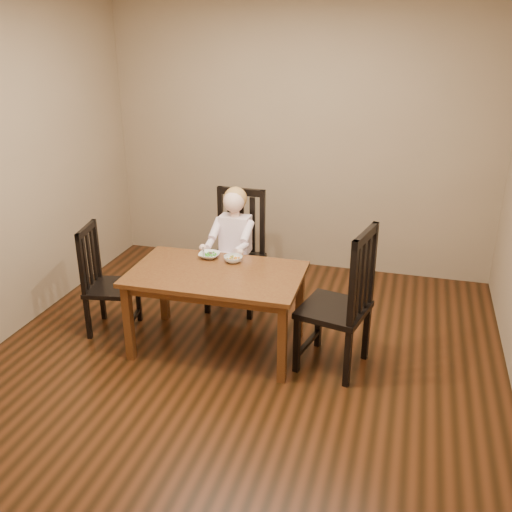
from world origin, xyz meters
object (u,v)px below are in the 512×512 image
(bowl_peas, at_px, (209,255))
(bowl_veg, at_px, (233,259))
(chair_child, at_px, (237,252))
(chair_left, at_px, (106,282))
(chair_right, at_px, (342,303))
(toddler, at_px, (234,238))
(dining_table, at_px, (216,281))

(bowl_peas, bearing_deg, bowl_veg, -7.59)
(chair_child, relative_size, bowl_veg, 7.10)
(chair_child, relative_size, chair_left, 1.17)
(chair_right, bearing_deg, toddler, 67.67)
(dining_table, distance_m, bowl_peas, 0.32)
(chair_child, relative_size, bowl_peas, 6.47)
(chair_right, bearing_deg, chair_left, 101.20)
(chair_left, bearing_deg, bowl_veg, 90.61)
(bowl_veg, bearing_deg, chair_right, -15.29)
(toddler, xyz_separation_m, bowl_veg, (0.15, -0.49, 0.01))
(chair_right, relative_size, bowl_veg, 7.39)
(chair_left, bearing_deg, toddler, 117.00)
(bowl_peas, bearing_deg, dining_table, -60.01)
(bowl_peas, bearing_deg, toddler, 81.71)
(chair_child, distance_m, bowl_peas, 0.55)
(dining_table, bearing_deg, chair_left, 178.51)
(dining_table, bearing_deg, chair_child, 96.00)
(chair_child, height_order, bowl_veg, chair_child)
(chair_child, height_order, chair_right, chair_right)
(toddler, distance_m, bowl_veg, 0.51)
(chair_left, bearing_deg, bowl_peas, 95.15)
(chair_left, xyz_separation_m, bowl_peas, (0.85, 0.24, 0.24))
(chair_child, xyz_separation_m, chair_left, (-0.92, -0.75, -0.07))
(bowl_peas, bearing_deg, chair_left, -164.44)
(dining_table, relative_size, chair_right, 1.19)
(dining_table, bearing_deg, bowl_peas, 119.99)
(chair_child, bearing_deg, chair_left, 41.05)
(toddler, bearing_deg, chair_right, 146.76)
(dining_table, relative_size, toddler, 2.21)
(chair_left, relative_size, bowl_veg, 6.09)
(chair_right, bearing_deg, bowl_veg, 87.20)
(chair_child, relative_size, toddler, 1.77)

